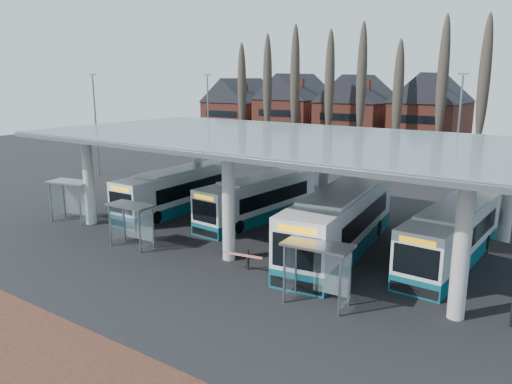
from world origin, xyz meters
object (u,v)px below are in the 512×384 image
Objects in this scene: bus_0 at (179,191)px; shelter_1 at (133,215)px; bus_2 at (341,222)px; bus_3 at (452,236)px; shelter_2 at (319,260)px; bus_1 at (259,199)px; shelter_0 at (72,192)px.

bus_0 is 4.00× the size of shelter_1.
bus_3 is (5.70, 1.87, -0.23)m from bus_2.
bus_2 is at bearing -160.20° from bus_3.
bus_0 is 8.45m from shelter_1.
bus_3 is 9.39m from shelter_2.
shelter_1 is (-16.09, -8.15, 0.40)m from bus_3.
bus_0 is 18.17m from shelter_2.
bus_1 reaches higher than shelter_0.
bus_2 is at bearing -8.05° from bus_0.
bus_0 reaches higher than bus_1.
bus_2 reaches higher than bus_0.
shelter_1 is at bearing -156.77° from bus_2.
bus_3 is (13.33, -0.98, 0.03)m from bus_1.
bus_3 reaches higher than shelter_1.
bus_1 is 3.35× the size of shelter_0.
bus_0 is 1.03× the size of bus_1.
bus_3 is (19.68, 0.51, -0.02)m from bus_0.
shelter_2 is (9.87, -9.69, 0.59)m from bus_1.
bus_0 is 6.52m from bus_1.
shelter_1 is 0.92× the size of shelter_2.
bus_2 reaches higher than shelter_0.
bus_1 is at bearing 130.91° from shelter_2.
shelter_1 is at bearing -20.54° from shelter_0.
shelter_1 is 12.64m from shelter_2.
shelter_0 is (-17.94, -5.04, 0.38)m from bus_2.
bus_2 is at bearing 4.53° from shelter_0.
bus_3 is at bearing 5.13° from shelter_0.
bus_1 is 0.98× the size of bus_3.
shelter_2 is (-3.47, -8.71, 0.56)m from bus_3.
bus_2 is at bearing -17.13° from bus_1.
shelter_0 is at bearing -162.08° from bus_3.
bus_1 is 8.16m from bus_2.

